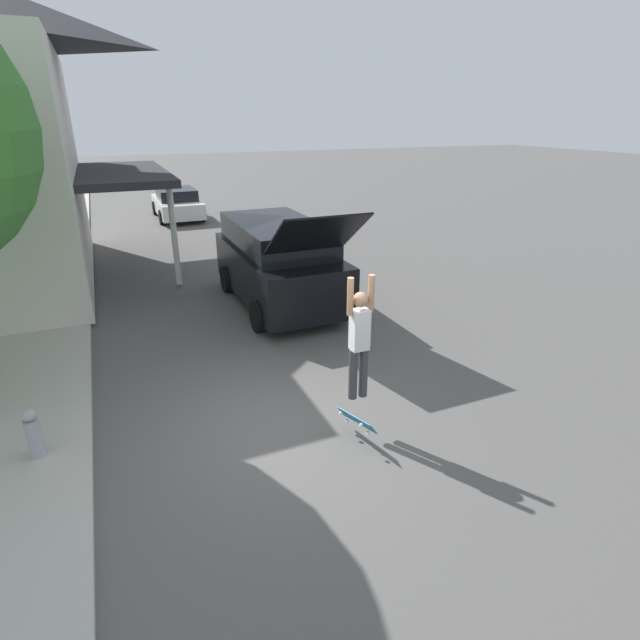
{
  "coord_description": "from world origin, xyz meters",
  "views": [
    {
      "loc": [
        -2.04,
        -6.22,
        4.45
      ],
      "look_at": [
        1.1,
        1.06,
        1.19
      ],
      "focal_mm": 28.0,
      "sensor_mm": 36.0,
      "label": 1
    }
  ],
  "objects_px": {
    "car_down_street": "(177,204)",
    "skateboard": "(356,420)",
    "suv_parked": "(278,262)",
    "fire_hydrant": "(34,433)",
    "skateboarder": "(359,338)"
  },
  "relations": [
    {
      "from": "suv_parked",
      "to": "skateboarder",
      "type": "height_order",
      "value": "suv_parked"
    },
    {
      "from": "car_down_street",
      "to": "fire_hydrant",
      "type": "xyz_separation_m",
      "value": [
        -4.5,
        -17.29,
        -0.21
      ]
    },
    {
      "from": "car_down_street",
      "to": "skateboarder",
      "type": "height_order",
      "value": "skateboarder"
    },
    {
      "from": "suv_parked",
      "to": "car_down_street",
      "type": "height_order",
      "value": "suv_parked"
    },
    {
      "from": "car_down_street",
      "to": "skateboard",
      "type": "bearing_deg",
      "value": -90.76
    },
    {
      "from": "skateboarder",
      "to": "skateboard",
      "type": "distance_m",
      "value": 1.23
    },
    {
      "from": "car_down_street",
      "to": "suv_parked",
      "type": "bearing_deg",
      "value": -87.3
    },
    {
      "from": "skateboard",
      "to": "fire_hydrant",
      "type": "xyz_separation_m",
      "value": [
        -4.25,
        1.28,
        0.13
      ]
    },
    {
      "from": "suv_parked",
      "to": "car_down_street",
      "type": "distance_m",
      "value": 12.7
    },
    {
      "from": "suv_parked",
      "to": "fire_hydrant",
      "type": "distance_m",
      "value": 6.9
    },
    {
      "from": "skateboard",
      "to": "fire_hydrant",
      "type": "relative_size",
      "value": 1.05
    },
    {
      "from": "skateboard",
      "to": "skateboarder",
      "type": "bearing_deg",
      "value": 59.54
    },
    {
      "from": "car_down_street",
      "to": "skateboard",
      "type": "xyz_separation_m",
      "value": [
        -0.25,
        -18.57,
        -0.34
      ]
    },
    {
      "from": "skateboarder",
      "to": "fire_hydrant",
      "type": "height_order",
      "value": "skateboarder"
    },
    {
      "from": "car_down_street",
      "to": "skateboarder",
      "type": "distance_m",
      "value": 18.37
    }
  ]
}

